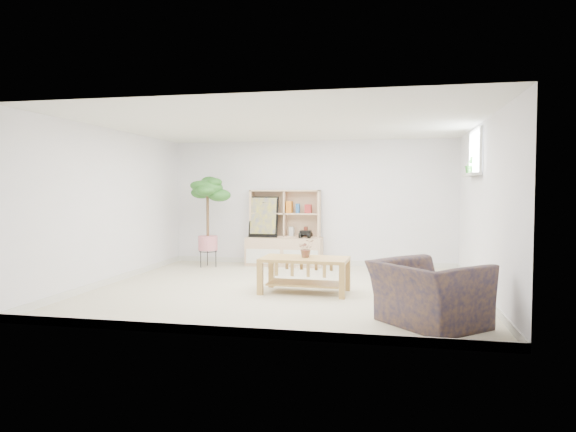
% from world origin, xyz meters
% --- Properties ---
extents(floor, '(5.50, 5.00, 0.01)m').
position_xyz_m(floor, '(0.00, 0.00, 0.00)').
color(floor, beige).
rests_on(floor, ground).
extents(ceiling, '(5.50, 5.00, 0.01)m').
position_xyz_m(ceiling, '(0.00, 0.00, 2.40)').
color(ceiling, silver).
rests_on(ceiling, walls).
extents(walls, '(5.51, 5.01, 2.40)m').
position_xyz_m(walls, '(0.00, 0.00, 1.20)').
color(walls, white).
rests_on(walls, floor).
extents(baseboard, '(5.50, 5.00, 0.10)m').
position_xyz_m(baseboard, '(0.00, 0.00, 0.05)').
color(baseboard, silver).
rests_on(baseboard, floor).
extents(window, '(0.10, 0.98, 0.68)m').
position_xyz_m(window, '(2.73, 0.60, 2.00)').
color(window, white).
rests_on(window, walls).
extents(window_sill, '(0.14, 1.00, 0.04)m').
position_xyz_m(window_sill, '(2.67, 0.60, 1.68)').
color(window_sill, silver).
rests_on(window_sill, walls).
extents(storage_unit, '(1.45, 0.49, 1.45)m').
position_xyz_m(storage_unit, '(-0.48, 2.24, 0.73)').
color(storage_unit, tan).
rests_on(storage_unit, floor).
extents(poster, '(0.57, 0.15, 0.78)m').
position_xyz_m(poster, '(-0.88, 2.21, 0.94)').
color(poster, yellow).
rests_on(poster, storage_unit).
extents(toy_truck, '(0.32, 0.24, 0.16)m').
position_xyz_m(toy_truck, '(-0.06, 2.19, 0.62)').
color(toy_truck, black).
rests_on(toy_truck, storage_unit).
extents(coffee_table, '(1.25, 0.71, 0.50)m').
position_xyz_m(coffee_table, '(0.33, -0.22, 0.25)').
color(coffee_table, '#AB854C').
rests_on(coffee_table, floor).
extents(table_plant, '(0.28, 0.26, 0.25)m').
position_xyz_m(table_plant, '(0.34, -0.17, 0.63)').
color(table_plant, '#1B741A').
rests_on(table_plant, coffee_table).
extents(floor_tree, '(0.69, 0.69, 1.71)m').
position_xyz_m(floor_tree, '(-1.86, 1.81, 0.86)').
color(floor_tree, '#1F6B1E').
rests_on(floor_tree, floor).
extents(armchair, '(1.40, 1.41, 0.79)m').
position_xyz_m(armchair, '(1.92, -1.69, 0.39)').
color(armchair, '#161C3E').
rests_on(armchair, floor).
extents(sill_plant, '(0.17, 0.16, 0.27)m').
position_xyz_m(sill_plant, '(2.67, 0.77, 1.83)').
color(sill_plant, '#1F6B1E').
rests_on(sill_plant, window_sill).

